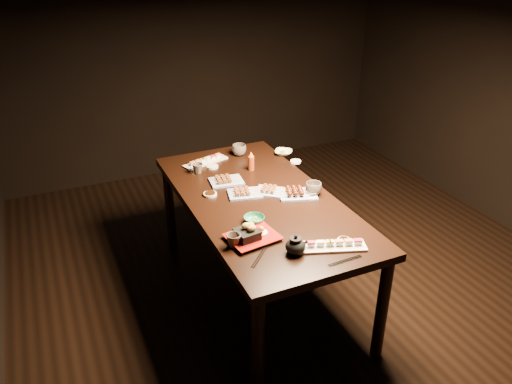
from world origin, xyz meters
TOP-DOWN VIEW (x-y plane):
  - ground at (0.00, 0.00)m, footprint 5.00×5.00m
  - dining_table at (-0.34, 0.25)m, footprint 1.24×1.94m
  - sushi_platter_near at (-0.24, -0.44)m, footprint 0.41×0.24m
  - sushi_platter_far at (-0.47, 0.92)m, footprint 0.36×0.19m
  - yakitori_plate_center at (-0.41, 0.33)m, footprint 0.25×0.20m
  - yakitori_plate_right at (-0.24, 0.28)m, footprint 0.25×0.25m
  - yakitori_plate_left at (-0.45, 0.55)m, footprint 0.24×0.19m
  - tsukune_plate at (-0.10, 0.17)m, footprint 0.28×0.24m
  - edamame_bowl_green at (-0.50, -0.02)m, footprint 0.16×0.16m
  - edamame_bowl_cream at (0.13, 0.83)m, footprint 0.18×0.18m
  - tempura_tray at (-0.58, -0.19)m, footprint 0.30×0.26m
  - teacup_near_left at (-0.70, -0.21)m, footprint 0.11×0.11m
  - teacup_mid_right at (-0.00, 0.15)m, footprint 0.13×0.13m
  - teacup_far_left at (-0.58, 0.77)m, footprint 0.08×0.08m
  - teacup_far_right at (-0.19, 0.95)m, footprint 0.14×0.14m
  - teapot at (-0.43, -0.40)m, footprint 0.13×0.13m
  - condiment_bottle at (-0.22, 0.67)m, footprint 0.05×0.05m
  - sauce_dish_west at (-0.62, 0.41)m, footprint 0.12×0.12m
  - sauce_dish_east at (0.14, 0.65)m, footprint 0.08×0.08m
  - sauce_dish_se at (-0.13, -0.41)m, footprint 0.10×0.10m
  - sauce_dish_nw at (-0.46, 0.82)m, footprint 0.11×0.11m
  - chopsticks_near at (-0.62, -0.35)m, footprint 0.17×0.17m
  - chopsticks_se at (-0.23, -0.57)m, footprint 0.21×0.03m

SIDE VIEW (x-z plane):
  - ground at x=0.00m, z-range 0.00..0.00m
  - dining_table at x=-0.34m, z-range 0.00..0.75m
  - chopsticks_se at x=-0.23m, z-range 0.75..0.76m
  - chopsticks_near at x=-0.62m, z-range 0.75..0.76m
  - sauce_dish_se at x=-0.13m, z-range 0.75..0.76m
  - sauce_dish_east at x=0.14m, z-range 0.75..0.76m
  - sauce_dish_nw at x=-0.46m, z-range 0.75..0.76m
  - sauce_dish_west at x=-0.62m, z-range 0.75..0.77m
  - edamame_bowl_cream at x=0.13m, z-range 0.75..0.78m
  - edamame_bowl_green at x=-0.50m, z-range 0.75..0.79m
  - sushi_platter_far at x=-0.47m, z-range 0.75..0.79m
  - sushi_platter_near at x=-0.24m, z-range 0.75..0.80m
  - yakitori_plate_right at x=-0.24m, z-range 0.75..0.80m
  - yakitori_plate_center at x=-0.41m, z-range 0.75..0.80m
  - yakitori_plate_left at x=-0.45m, z-range 0.75..0.81m
  - tsukune_plate at x=-0.10m, z-range 0.75..0.81m
  - teacup_far_left at x=-0.58m, z-range 0.75..0.82m
  - teacup_near_left at x=-0.70m, z-range 0.75..0.82m
  - teacup_mid_right at x=0.00m, z-range 0.75..0.83m
  - teacup_far_right at x=-0.19m, z-range 0.75..0.84m
  - tempura_tray at x=-0.58m, z-range 0.75..0.85m
  - teapot at x=-0.43m, z-range 0.75..0.86m
  - condiment_bottle at x=-0.22m, z-range 0.75..0.89m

